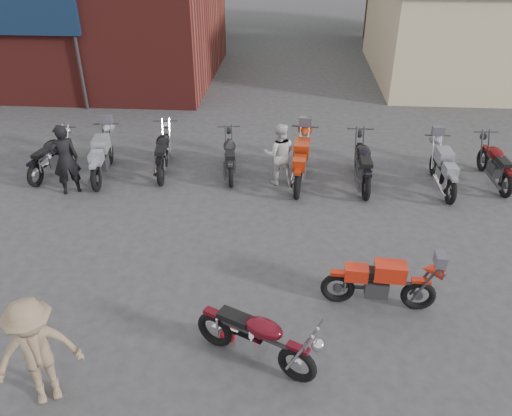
# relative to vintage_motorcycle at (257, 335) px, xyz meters

# --- Properties ---
(ground) EXTENTS (90.00, 90.00, 0.00)m
(ground) POSITION_rel_vintage_motorcycle_xyz_m (0.18, 0.73, -0.55)
(ground) COLOR #333436
(brick_building) EXTENTS (12.00, 8.00, 4.00)m
(brick_building) POSITION_rel_vintage_motorcycle_xyz_m (-8.82, 14.73, 1.45)
(brick_building) COLOR maroon
(brick_building) RESTS_ON ground
(stucco_building) EXTENTS (10.00, 8.00, 3.50)m
(stucco_building) POSITION_rel_vintage_motorcycle_xyz_m (8.68, 15.73, 1.20)
(stucco_building) COLOR tan
(stucco_building) RESTS_ON ground
(vintage_motorcycle) EXTENTS (1.97, 1.37, 1.09)m
(vintage_motorcycle) POSITION_rel_vintage_motorcycle_xyz_m (0.00, 0.00, 0.00)
(vintage_motorcycle) COLOR #530A14
(vintage_motorcycle) RESTS_ON ground
(sportbike) EXTENTS (1.84, 0.72, 1.05)m
(sportbike) POSITION_rel_vintage_motorcycle_xyz_m (1.94, 1.39, -0.02)
(sportbike) COLOR red
(sportbike) RESTS_ON ground
(helmet) EXTENTS (0.31, 0.31, 0.24)m
(helmet) POSITION_rel_vintage_motorcycle_xyz_m (-0.46, 0.40, -0.43)
(helmet) COLOR #B1121D
(helmet) RESTS_ON ground
(person_dark) EXTENTS (0.73, 0.67, 1.68)m
(person_dark) POSITION_rel_vintage_motorcycle_xyz_m (-4.75, 4.88, 0.29)
(person_dark) COLOR black
(person_dark) RESTS_ON ground
(person_light) EXTENTS (0.77, 0.62, 1.52)m
(person_light) POSITION_rel_vintage_motorcycle_xyz_m (0.12, 5.73, 0.21)
(person_light) COLOR silver
(person_light) RESTS_ON ground
(person_tan) EXTENTS (1.24, 1.06, 1.67)m
(person_tan) POSITION_rel_vintage_motorcycle_xyz_m (-2.76, -0.82, 0.29)
(person_tan) COLOR #7F684E
(person_tan) RESTS_ON ground
(row_bike_0) EXTENTS (0.89, 1.92, 1.07)m
(row_bike_0) POSITION_rel_vintage_motorcycle_xyz_m (-5.58, 5.81, -0.01)
(row_bike_0) COLOR black
(row_bike_0) RESTS_ON ground
(row_bike_1) EXTENTS (0.92, 2.09, 1.18)m
(row_bike_1) POSITION_rel_vintage_motorcycle_xyz_m (-4.26, 5.76, 0.04)
(row_bike_1) COLOR #91969E
(row_bike_1) RESTS_ON ground
(row_bike_2) EXTENTS (0.90, 2.06, 1.16)m
(row_bike_2) POSITION_rel_vintage_motorcycle_xyz_m (-2.81, 6.14, 0.03)
(row_bike_2) COLOR black
(row_bike_2) RESTS_ON ground
(row_bike_3) EXTENTS (0.86, 1.91, 1.07)m
(row_bike_3) POSITION_rel_vintage_motorcycle_xyz_m (-1.12, 6.13, -0.01)
(row_bike_3) COLOR #252528
(row_bike_3) RESTS_ON ground
(row_bike_4) EXTENTS (0.89, 2.17, 1.23)m
(row_bike_4) POSITION_rel_vintage_motorcycle_xyz_m (0.64, 5.78, 0.07)
(row_bike_4) COLOR #A82C0E
(row_bike_4) RESTS_ON ground
(row_bike_5) EXTENTS (0.71, 2.08, 1.20)m
(row_bike_5) POSITION_rel_vintage_motorcycle_xyz_m (2.12, 5.81, 0.05)
(row_bike_5) COLOR black
(row_bike_5) RESTS_ON ground
(row_bike_6) EXTENTS (0.68, 1.96, 1.13)m
(row_bike_6) POSITION_rel_vintage_motorcycle_xyz_m (3.99, 5.73, 0.02)
(row_bike_6) COLOR gray
(row_bike_6) RESTS_ON ground
(row_bike_7) EXTENTS (0.74, 1.94, 1.11)m
(row_bike_7) POSITION_rel_vintage_motorcycle_xyz_m (5.31, 6.13, 0.01)
(row_bike_7) COLOR #510A0A
(row_bike_7) RESTS_ON ground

